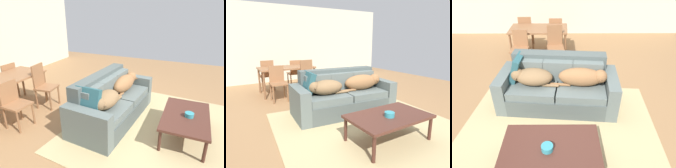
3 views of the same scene
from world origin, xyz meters
TOP-DOWN VIEW (x-y plane):
  - ground_plane at (0.00, 0.00)m, footprint 10.00×10.00m
  - area_rug at (-0.09, -0.88)m, footprint 3.35×3.25m
  - couch at (-0.08, 0.07)m, footprint 2.12×1.05m
  - dog_on_left_cushion at (-0.53, -0.01)m, footprint 0.81×0.44m
  - dog_on_right_cushion at (0.35, -0.06)m, footprint 0.95×0.40m
  - throw_pillow_by_left_arm at (-0.81, 0.19)m, footprint 0.27×0.47m
  - coffee_table at (-0.14, -1.31)m, footprint 1.21×0.73m
  - bowl_on_coffee_table at (-0.18, -1.36)m, footprint 0.14×0.14m
  - dining_table at (-0.62, 2.19)m, footprint 1.48×0.81m
  - dining_chair_near_left at (-1.02, 1.58)m, footprint 0.41×0.41m
  - dining_chair_near_right at (-0.18, 1.65)m, footprint 0.45×0.45m
  - dining_chair_far_right at (-0.19, 2.74)m, footprint 0.41×0.41m

SIDE VIEW (x-z plane):
  - ground_plane at x=0.00m, z-range 0.00..0.00m
  - area_rug at x=-0.09m, z-range 0.00..0.01m
  - couch at x=-0.08m, z-range -0.10..0.80m
  - coffee_table at x=-0.14m, z-range 0.17..0.58m
  - bowl_on_coffee_table at x=-0.18m, z-range 0.42..0.49m
  - dining_chair_near_left at x=-1.02m, z-range 0.06..0.93m
  - dining_chair_far_right at x=-0.19m, z-range 0.06..0.93m
  - dining_chair_near_right at x=-0.18m, z-range 0.05..1.01m
  - dog_on_left_cushion at x=-0.53m, z-range 0.47..0.76m
  - dog_on_right_cushion at x=0.35m, z-range 0.47..0.79m
  - throw_pillow_by_left_arm at x=-0.81m, z-range 0.44..0.91m
  - dining_table at x=-0.62m, z-range 0.31..1.06m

